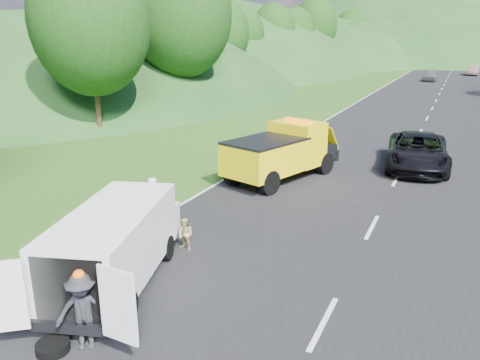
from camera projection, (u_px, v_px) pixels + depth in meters
The scene contains 14 objects.
ground at pixel (239, 260), 13.23m from camera, with size 320.00×320.00×0.00m, color #38661E.
road_surface at pixel (436, 101), 46.67m from camera, with size 14.00×200.00×0.02m, color black.
tree_line_left at pixel (292, 78), 72.92m from camera, with size 14.00×140.00×14.00m, color #224E17, non-canonical shape.
hills_backdrop at pixel (471, 61), 127.31m from camera, with size 201.00×288.60×44.00m, color #2D5B23, non-canonical shape.
tow_truck at pixel (282, 152), 20.47m from camera, with size 3.85×6.31×2.55m.
white_van at pixel (117, 242), 11.64m from camera, with size 4.07×6.22×2.05m.
woman at pixel (157, 230), 15.27m from camera, with size 0.65×0.47×1.78m, color silver.
child at pixel (186, 250), 13.84m from camera, with size 0.48×0.37×0.98m, color tan.
worker at pixel (87, 348), 9.49m from camera, with size 1.07×0.61×1.65m, color #222227.
suitcase at pixel (116, 219), 15.49m from camera, with size 0.32×0.18×0.52m, color #65634C.
spare_tire at pixel (54, 352), 9.36m from camera, with size 0.66×0.66×0.20m, color black.
passing_suv at pixel (416, 168), 22.53m from camera, with size 2.74×5.94×1.65m, color black.
dist_car_a at pixel (430, 81), 67.39m from camera, with size 1.82×4.52×1.54m, color #4C4A4F.
dist_car_b at pixel (472, 75), 78.15m from camera, with size 1.70×4.88×1.61m, color brown.
Camera 1 is at (5.11, -10.85, 6.03)m, focal length 35.00 mm.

